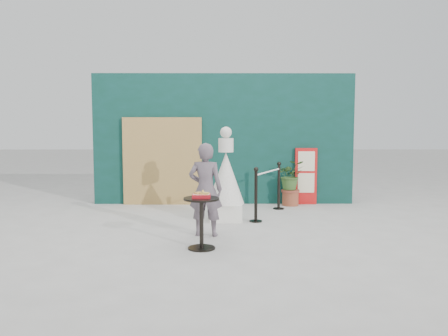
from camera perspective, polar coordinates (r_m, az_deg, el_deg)
ground at (r=7.24m, az=0.06°, el=-8.76°), size 60.00×60.00×0.00m
back_wall at (r=10.18m, az=-0.06°, el=3.79°), size 6.00×0.30×3.00m
bamboo_fence at (r=10.09m, az=-8.03°, el=0.88°), size 1.80×0.08×2.00m
woman at (r=7.08m, az=-2.43°, el=-2.84°), size 0.60×0.44×1.52m
menu_board at (r=10.23m, az=10.65°, el=-1.07°), size 0.50×0.07×1.30m
statue at (r=8.28m, az=0.25°, el=-1.89°), size 0.70×0.70×1.78m
cafe_table at (r=6.35m, az=-2.96°, el=-6.14°), size 0.52×0.52×0.75m
food_basket at (r=6.30m, az=-2.95°, el=-3.56°), size 0.26×0.19×0.11m
planter at (r=10.01m, az=8.69°, el=-1.46°), size 0.61×0.53×1.03m
stanchion_barrier at (r=8.86m, az=5.79°, el=-2.97°), size 0.84×1.54×1.03m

